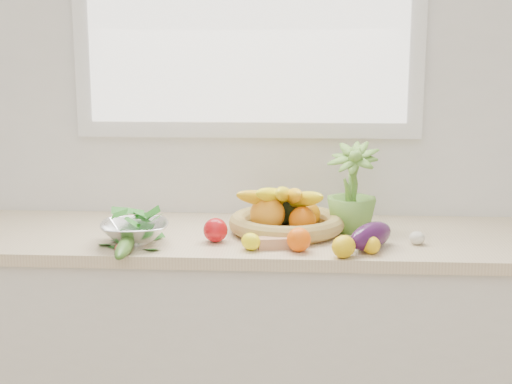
# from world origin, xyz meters

# --- Properties ---
(back_wall) EXTENTS (4.50, 0.02, 2.70)m
(back_wall) POSITION_xyz_m (0.00, 2.25, 1.35)
(back_wall) COLOR white
(back_wall) RESTS_ON ground
(counter_cabinet) EXTENTS (2.20, 0.58, 0.86)m
(counter_cabinet) POSITION_xyz_m (0.00, 1.95, 0.43)
(counter_cabinet) COLOR silver
(counter_cabinet) RESTS_ON ground
(countertop) EXTENTS (2.24, 0.62, 0.04)m
(countertop) POSITION_xyz_m (0.00, 1.95, 0.88)
(countertop) COLOR beige
(countertop) RESTS_ON counter_cabinet
(orange_loose) EXTENTS (0.09, 0.09, 0.08)m
(orange_loose) POSITION_xyz_m (0.20, 1.73, 0.94)
(orange_loose) COLOR #F85C07
(orange_loose) RESTS_ON countertop
(lemon_a) EXTENTS (0.08, 0.09, 0.06)m
(lemon_a) POSITION_xyz_m (0.42, 1.72, 0.93)
(lemon_a) COLOR yellow
(lemon_a) RESTS_ON countertop
(lemon_b) EXTENTS (0.10, 0.11, 0.07)m
(lemon_b) POSITION_xyz_m (0.34, 1.67, 0.94)
(lemon_b) COLOR yellow
(lemon_b) RESTS_ON countertop
(lemon_c) EXTENTS (0.09, 0.09, 0.06)m
(lemon_c) POSITION_xyz_m (0.05, 1.74, 0.93)
(lemon_c) COLOR #FFEB0D
(lemon_c) RESTS_ON countertop
(apple) EXTENTS (0.10, 0.10, 0.08)m
(apple) POSITION_xyz_m (-0.08, 1.83, 0.94)
(apple) COLOR #B60E14
(apple) RESTS_ON countertop
(ginger) EXTENTS (0.12, 0.07, 0.04)m
(ginger) POSITION_xyz_m (0.12, 1.76, 0.92)
(ginger) COLOR tan
(ginger) RESTS_ON countertop
(garlic_a) EXTENTS (0.06, 0.06, 0.04)m
(garlic_a) POSITION_xyz_m (0.58, 1.84, 0.92)
(garlic_a) COLOR silver
(garlic_a) RESTS_ON countertop
(garlic_b) EXTENTS (0.05, 0.05, 0.04)m
(garlic_b) POSITION_xyz_m (0.23, 2.01, 0.92)
(garlic_b) COLOR beige
(garlic_b) RESTS_ON countertop
(garlic_c) EXTENTS (0.07, 0.07, 0.04)m
(garlic_c) POSITION_xyz_m (0.15, 1.86, 0.92)
(garlic_c) COLOR white
(garlic_c) RESTS_ON countertop
(eggplant) EXTENTS (0.19, 0.22, 0.09)m
(eggplant) POSITION_xyz_m (0.43, 1.77, 0.94)
(eggplant) COLOR #36103B
(eggplant) RESTS_ON countertop
(cucumber) EXTENTS (0.06, 0.26, 0.05)m
(cucumber) POSITION_xyz_m (-0.34, 1.67, 0.92)
(cucumber) COLOR #2F5A1A
(cucumber) RESTS_ON countertop
(radish) EXTENTS (0.03, 0.03, 0.03)m
(radish) POSITION_xyz_m (-0.36, 1.67, 0.92)
(radish) COLOR red
(radish) RESTS_ON countertop
(potted_herb) EXTENTS (0.23, 0.23, 0.32)m
(potted_herb) POSITION_xyz_m (0.38, 2.01, 1.05)
(potted_herb) COLOR #619636
(potted_herb) RESTS_ON countertop
(fruit_basket) EXTENTS (0.45, 0.45, 0.20)m
(fruit_basket) POSITION_xyz_m (0.15, 1.97, 0.96)
(fruit_basket) COLOR tan
(fruit_basket) RESTS_ON countertop
(colander_with_spinach) EXTENTS (0.26, 0.26, 0.12)m
(colander_with_spinach) POSITION_xyz_m (-0.34, 1.79, 0.96)
(colander_with_spinach) COLOR silver
(colander_with_spinach) RESTS_ON countertop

